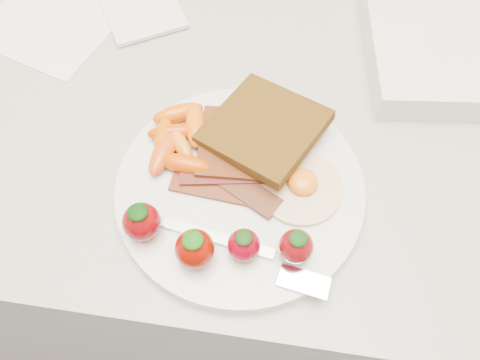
# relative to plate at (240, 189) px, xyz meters

# --- Properties ---
(counter) EXTENTS (2.00, 0.60, 0.90)m
(counter) POSITION_rel_plate_xyz_m (0.00, 0.15, -0.46)
(counter) COLOR gray
(counter) RESTS_ON ground
(plate) EXTENTS (0.27, 0.27, 0.02)m
(plate) POSITION_rel_plate_xyz_m (0.00, 0.00, 0.00)
(plate) COLOR silver
(plate) RESTS_ON counter
(toast_lower) EXTENTS (0.10, 0.10, 0.01)m
(toast_lower) POSITION_rel_plate_xyz_m (-0.01, 0.05, 0.02)
(toast_lower) COLOR #36190A
(toast_lower) RESTS_ON plate
(toast_upper) EXTENTS (0.15, 0.15, 0.03)m
(toast_upper) POSITION_rel_plate_xyz_m (0.02, 0.06, 0.03)
(toast_upper) COLOR #38250E
(toast_upper) RESTS_ON toast_lower
(fried_egg) EXTENTS (0.09, 0.09, 0.02)m
(fried_egg) POSITION_rel_plate_xyz_m (0.06, 0.01, 0.01)
(fried_egg) COLOR beige
(fried_egg) RESTS_ON plate
(bacon_strips) EXTENTS (0.12, 0.07, 0.01)m
(bacon_strips) POSITION_rel_plate_xyz_m (-0.01, -0.00, 0.01)
(bacon_strips) COLOR #431708
(bacon_strips) RESTS_ON plate
(baby_carrots) EXTENTS (0.08, 0.11, 0.02)m
(baby_carrots) POSITION_rel_plate_xyz_m (-0.08, 0.04, 0.02)
(baby_carrots) COLOR #CE3800
(baby_carrots) RESTS_ON plate
(strawberries) EXTENTS (0.19, 0.06, 0.05)m
(strawberries) POSITION_rel_plate_xyz_m (-0.02, -0.08, 0.03)
(strawberries) COLOR #6D0307
(strawberries) RESTS_ON plate
(fork) EXTENTS (0.17, 0.06, 0.00)m
(fork) POSITION_rel_plate_xyz_m (0.03, -0.08, 0.01)
(fork) COLOR silver
(fork) RESTS_ON plate
(paper_sheet) EXTENTS (0.24, 0.27, 0.00)m
(paper_sheet) POSITION_rel_plate_xyz_m (-0.29, 0.26, -0.01)
(paper_sheet) COLOR white
(paper_sheet) RESTS_ON counter
(notepad) EXTENTS (0.16, 0.18, 0.01)m
(notepad) POSITION_rel_plate_xyz_m (-0.19, 0.28, -0.00)
(notepad) COLOR silver
(notepad) RESTS_ON paper_sheet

